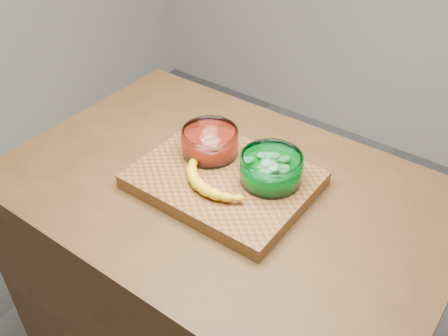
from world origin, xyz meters
The scene contains 5 objects.
counter centered at (0.00, 0.00, 0.45)m, with size 1.20×0.80×0.90m, color #4B3016.
cutting_board centered at (0.00, 0.00, 0.92)m, with size 0.45×0.35×0.04m, color brown.
bowl_red centered at (-0.09, 0.05, 0.98)m, with size 0.16×0.16×0.07m.
bowl_green centered at (0.11, 0.05, 0.98)m, with size 0.16×0.16×0.07m.
banana centered at (0.00, -0.05, 0.96)m, with size 0.24×0.15×0.04m, color yellow, non-canonical shape.
Camera 1 is at (0.60, -0.82, 1.76)m, focal length 40.00 mm.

